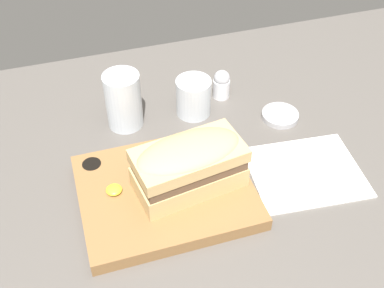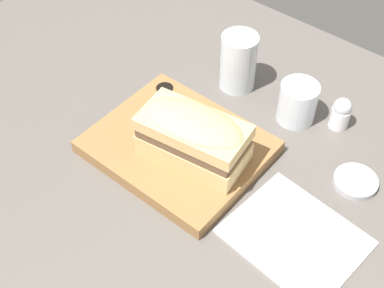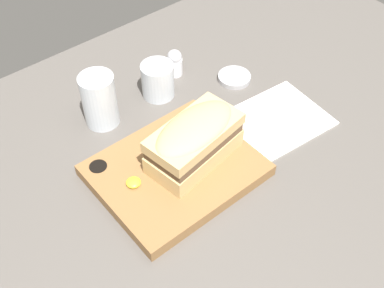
{
  "view_description": "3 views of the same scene",
  "coord_description": "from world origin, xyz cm",
  "px_view_note": "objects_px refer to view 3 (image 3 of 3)",
  "views": [
    {
      "loc": [
        -20.81,
        -53.19,
        65.46
      ],
      "look_at": [
        -3.5,
        2.68,
        10.47
      ],
      "focal_mm": 45.0,
      "sensor_mm": 36.0,
      "label": 1
    },
    {
      "loc": [
        32.87,
        -47.0,
        73.34
      ],
      "look_at": [
        -4.29,
        -1.95,
        9.0
      ],
      "focal_mm": 50.0,
      "sensor_mm": 36.0,
      "label": 2
    },
    {
      "loc": [
        -43.58,
        -46.38,
        72.45
      ],
      "look_at": [
        -5.62,
        -0.66,
        8.66
      ],
      "focal_mm": 45.0,
      "sensor_mm": 36.0,
      "label": 3
    }
  ],
  "objects_px": {
    "serving_board": "(174,169)",
    "napkin": "(277,119)",
    "condiment_dish": "(234,78)",
    "salt_shaker": "(175,62)",
    "wine_glass": "(158,82)",
    "water_glass": "(100,103)",
    "sandwich": "(195,139)"
  },
  "relations": [
    {
      "from": "serving_board",
      "to": "napkin",
      "type": "relative_size",
      "value": 1.37
    },
    {
      "from": "condiment_dish",
      "to": "serving_board",
      "type": "bearing_deg",
      "value": -155.01
    },
    {
      "from": "napkin",
      "to": "salt_shaker",
      "type": "distance_m",
      "value": 0.27
    },
    {
      "from": "napkin",
      "to": "wine_glass",
      "type": "bearing_deg",
      "value": 122.26
    },
    {
      "from": "serving_board",
      "to": "condiment_dish",
      "type": "distance_m",
      "value": 0.31
    },
    {
      "from": "water_glass",
      "to": "salt_shaker",
      "type": "bearing_deg",
      "value": 7.32
    },
    {
      "from": "water_glass",
      "to": "sandwich",
      "type": "bearing_deg",
      "value": -73.04
    },
    {
      "from": "water_glass",
      "to": "condiment_dish",
      "type": "xyz_separation_m",
      "value": [
        0.3,
        -0.08,
        -0.04
      ]
    },
    {
      "from": "water_glass",
      "to": "wine_glass",
      "type": "relative_size",
      "value": 1.48
    },
    {
      "from": "serving_board",
      "to": "water_glass",
      "type": "height_order",
      "value": "water_glass"
    },
    {
      "from": "napkin",
      "to": "sandwich",
      "type": "bearing_deg",
      "value": 176.46
    },
    {
      "from": "sandwich",
      "to": "salt_shaker",
      "type": "xyz_separation_m",
      "value": [
        0.15,
        0.25,
        -0.04
      ]
    },
    {
      "from": "water_glass",
      "to": "wine_glass",
      "type": "distance_m",
      "value": 0.14
    },
    {
      "from": "serving_board",
      "to": "sandwich",
      "type": "relative_size",
      "value": 1.51
    },
    {
      "from": "water_glass",
      "to": "napkin",
      "type": "xyz_separation_m",
      "value": [
        0.28,
        -0.23,
        -0.05
      ]
    },
    {
      "from": "wine_glass",
      "to": "water_glass",
      "type": "bearing_deg",
      "value": 177.42
    },
    {
      "from": "wine_glass",
      "to": "salt_shaker",
      "type": "relative_size",
      "value": 1.21
    },
    {
      "from": "water_glass",
      "to": "condiment_dish",
      "type": "bearing_deg",
      "value": -14.15
    },
    {
      "from": "water_glass",
      "to": "condiment_dish",
      "type": "relative_size",
      "value": 1.56
    },
    {
      "from": "wine_glass",
      "to": "napkin",
      "type": "xyz_separation_m",
      "value": [
        0.14,
        -0.23,
        -0.03
      ]
    },
    {
      "from": "water_glass",
      "to": "salt_shaker",
      "type": "xyz_separation_m",
      "value": [
        0.21,
        0.03,
        -0.02
      ]
    },
    {
      "from": "wine_glass",
      "to": "condiment_dish",
      "type": "height_order",
      "value": "wine_glass"
    },
    {
      "from": "napkin",
      "to": "condiment_dish",
      "type": "relative_size",
      "value": 2.83
    },
    {
      "from": "water_glass",
      "to": "wine_glass",
      "type": "bearing_deg",
      "value": -2.58
    },
    {
      "from": "sandwich",
      "to": "water_glass",
      "type": "distance_m",
      "value": 0.23
    },
    {
      "from": "wine_glass",
      "to": "salt_shaker",
      "type": "bearing_deg",
      "value": 24.9
    },
    {
      "from": "sandwich",
      "to": "water_glass",
      "type": "xyz_separation_m",
      "value": [
        -0.07,
        0.22,
        -0.03
      ]
    },
    {
      "from": "water_glass",
      "to": "napkin",
      "type": "height_order",
      "value": "water_glass"
    },
    {
      "from": "sandwich",
      "to": "napkin",
      "type": "height_order",
      "value": "sandwich"
    },
    {
      "from": "napkin",
      "to": "salt_shaker",
      "type": "relative_size",
      "value": 3.28
    },
    {
      "from": "wine_glass",
      "to": "serving_board",
      "type": "bearing_deg",
      "value": -119.9
    },
    {
      "from": "sandwich",
      "to": "wine_glass",
      "type": "bearing_deg",
      "value": 70.77
    }
  ]
}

